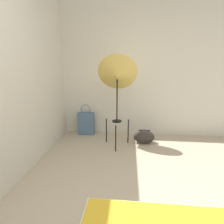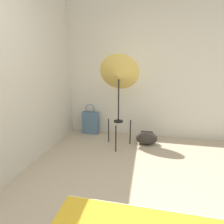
% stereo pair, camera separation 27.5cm
% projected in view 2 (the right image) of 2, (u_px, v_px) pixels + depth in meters
% --- Properties ---
extents(wall_back, '(8.00, 0.05, 2.60)m').
position_uv_depth(wall_back, '(147.00, 71.00, 3.36)').
color(wall_back, beige).
rests_on(wall_back, ground_plane).
extents(wall_side_left, '(0.05, 8.00, 2.60)m').
position_uv_depth(wall_side_left, '(13.00, 74.00, 2.16)').
color(wall_side_left, beige).
rests_on(wall_side_left, ground_plane).
extents(photo_umbrella, '(0.66, 0.46, 1.58)m').
position_uv_depth(photo_umbrella, '(119.00, 76.00, 2.85)').
color(photo_umbrella, black).
rests_on(photo_umbrella, ground_plane).
extents(tote_bag, '(0.33, 0.13, 0.64)m').
position_uv_depth(tote_bag, '(90.00, 122.00, 3.69)').
color(tote_bag, slate).
rests_on(tote_bag, ground_plane).
extents(duffel_bag, '(0.39, 0.24, 0.25)m').
position_uv_depth(duffel_bag, '(146.00, 138.00, 3.19)').
color(duffel_bag, '#332D28').
rests_on(duffel_bag, ground_plane).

